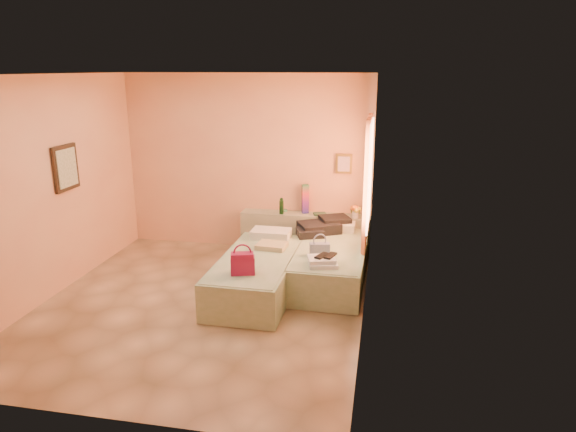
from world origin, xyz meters
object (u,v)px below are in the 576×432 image
at_px(water_bottle, 281,206).
at_px(magenta_handbag, 243,263).
at_px(green_book, 320,214).
at_px(flower_vase, 355,210).
at_px(bed_right, 331,264).
at_px(bed_left, 258,275).
at_px(towel_stack, 323,262).
at_px(headboard_ledge, 305,233).
at_px(blue_handbag, 320,249).

relative_size(water_bottle, magenta_handbag, 0.87).
xyz_separation_m(water_bottle, green_book, (0.60, 0.05, -0.11)).
bearing_deg(flower_vase, bed_right, -105.12).
height_order(green_book, flower_vase, flower_vase).
bearing_deg(water_bottle, bed_left, -90.18).
distance_m(water_bottle, towel_stack, 1.91).
height_order(headboard_ledge, green_book, green_book).
bearing_deg(blue_handbag, magenta_handbag, -149.69).
bearing_deg(magenta_handbag, headboard_ledge, 64.00).
bearing_deg(blue_handbag, towel_stack, -89.45).
xyz_separation_m(water_bottle, towel_stack, (0.87, -1.69, -0.22)).
xyz_separation_m(headboard_ledge, bed_right, (0.52, -1.05, -0.08)).
distance_m(headboard_ledge, magenta_handbag, 2.26).
xyz_separation_m(magenta_handbag, blue_handbag, (0.82, 0.79, -0.05)).
xyz_separation_m(headboard_ledge, blue_handbag, (0.41, -1.42, 0.26)).
bearing_deg(water_bottle, bed_right, -47.41).
bearing_deg(towel_stack, green_book, 98.68).
relative_size(bed_right, water_bottle, 8.14).
height_order(headboard_ledge, towel_stack, headboard_ledge).
bearing_deg(magenta_handbag, green_book, 58.13).
distance_m(headboard_ledge, towel_stack, 1.85).
relative_size(bed_right, towel_stack, 5.71).
height_order(bed_right, water_bottle, water_bottle).
bearing_deg(water_bottle, blue_handbag, -59.76).
relative_size(green_book, magenta_handbag, 0.67).
height_order(water_bottle, blue_handbag, water_bottle).
bearing_deg(green_book, magenta_handbag, -126.07).
height_order(green_book, magenta_handbag, magenta_handbag).
relative_size(bed_right, blue_handbag, 7.63).
bearing_deg(blue_handbag, green_book, 83.84).
height_order(bed_right, magenta_handbag, magenta_handbag).
relative_size(bed_right, magenta_handbag, 7.05).
bearing_deg(magenta_handbag, water_bottle, 73.47).
xyz_separation_m(bed_left, bed_right, (0.90, 0.57, 0.00)).
height_order(bed_right, towel_stack, towel_stack).
bearing_deg(bed_right, green_book, 106.89).
distance_m(flower_vase, blue_handbag, 1.40).
bearing_deg(green_book, towel_stack, -101.01).
bearing_deg(flower_vase, blue_handbag, -105.71).
xyz_separation_m(headboard_ledge, green_book, (0.23, -0.02, 0.34)).
relative_size(headboard_ledge, bed_right, 1.02).
bearing_deg(bed_left, magenta_handbag, -92.34).
relative_size(green_book, towel_stack, 0.55).
xyz_separation_m(headboard_ledge, flower_vase, (0.79, -0.08, 0.44)).
height_order(headboard_ledge, blue_handbag, blue_handbag).
distance_m(green_book, magenta_handbag, 2.27).
bearing_deg(towel_stack, bed_left, 170.59).
bearing_deg(magenta_handbag, bed_left, 71.17).
relative_size(headboard_ledge, blue_handbag, 7.83).
relative_size(magenta_handbag, towel_stack, 0.81).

